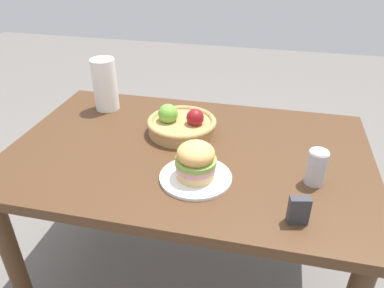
{
  "coord_description": "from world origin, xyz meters",
  "views": [
    {
      "loc": [
        0.29,
        -1.2,
        1.51
      ],
      "look_at": [
        0.03,
        -0.05,
        0.81
      ],
      "focal_mm": 34.75,
      "sensor_mm": 36.0,
      "label": 1
    }
  ],
  "objects_px": {
    "soda_can": "(316,167)",
    "fruit_basket": "(181,124)",
    "plate": "(196,177)",
    "napkin_holder": "(299,210)",
    "paper_towel_roll": "(105,85)",
    "sandwich": "(196,160)"
  },
  "relations": [
    {
      "from": "soda_can",
      "to": "fruit_basket",
      "type": "height_order",
      "value": "soda_can"
    },
    {
      "from": "plate",
      "to": "soda_can",
      "type": "bearing_deg",
      "value": 9.85
    },
    {
      "from": "soda_can",
      "to": "fruit_basket",
      "type": "bearing_deg",
      "value": 155.39
    },
    {
      "from": "soda_can",
      "to": "napkin_holder",
      "type": "bearing_deg",
      "value": -105.34
    },
    {
      "from": "fruit_basket",
      "to": "paper_towel_roll",
      "type": "bearing_deg",
      "value": 159.37
    },
    {
      "from": "plate",
      "to": "soda_can",
      "type": "relative_size",
      "value": 1.99
    },
    {
      "from": "paper_towel_roll",
      "to": "sandwich",
      "type": "bearing_deg",
      "value": -40.97
    },
    {
      "from": "plate",
      "to": "paper_towel_roll",
      "type": "xyz_separation_m",
      "value": [
        -0.53,
        0.46,
        0.11
      ]
    },
    {
      "from": "paper_towel_roll",
      "to": "soda_can",
      "type": "bearing_deg",
      "value": -22.92
    },
    {
      "from": "plate",
      "to": "sandwich",
      "type": "height_order",
      "value": "sandwich"
    },
    {
      "from": "plate",
      "to": "sandwich",
      "type": "xyz_separation_m",
      "value": [
        0.0,
        -0.0,
        0.07
      ]
    },
    {
      "from": "plate",
      "to": "paper_towel_roll",
      "type": "relative_size",
      "value": 1.04
    },
    {
      "from": "soda_can",
      "to": "napkin_holder",
      "type": "relative_size",
      "value": 1.4
    },
    {
      "from": "sandwich",
      "to": "napkin_holder",
      "type": "xyz_separation_m",
      "value": [
        0.34,
        -0.14,
        -0.03
      ]
    },
    {
      "from": "plate",
      "to": "sandwich",
      "type": "relative_size",
      "value": 1.76
    },
    {
      "from": "soda_can",
      "to": "fruit_basket",
      "type": "distance_m",
      "value": 0.58
    },
    {
      "from": "sandwich",
      "to": "napkin_holder",
      "type": "relative_size",
      "value": 1.58
    },
    {
      "from": "napkin_holder",
      "to": "fruit_basket",
      "type": "bearing_deg",
      "value": 123.78
    },
    {
      "from": "sandwich",
      "to": "soda_can",
      "type": "distance_m",
      "value": 0.4
    },
    {
      "from": "paper_towel_roll",
      "to": "napkin_holder",
      "type": "height_order",
      "value": "paper_towel_roll"
    },
    {
      "from": "sandwich",
      "to": "napkin_holder",
      "type": "bearing_deg",
      "value": -22.89
    },
    {
      "from": "plate",
      "to": "napkin_holder",
      "type": "distance_m",
      "value": 0.37
    }
  ]
}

